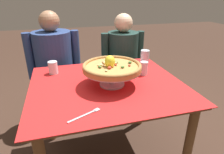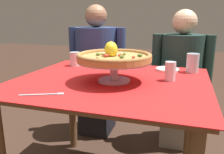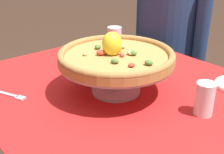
# 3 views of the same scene
# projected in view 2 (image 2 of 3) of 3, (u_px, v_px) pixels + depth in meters

# --- Properties ---
(dining_table) EXTENTS (1.09, 0.96, 0.74)m
(dining_table) POSITION_uv_depth(u_px,v_px,m) (111.00, 98.00, 1.37)
(dining_table) COLOR brown
(dining_table) RESTS_ON ground
(pizza_stand) EXTENTS (0.40, 0.40, 0.12)m
(pizza_stand) POSITION_uv_depth(u_px,v_px,m) (114.00, 66.00, 1.29)
(pizza_stand) COLOR #B7B7C1
(pizza_stand) RESTS_ON dining_table
(pizza) EXTENTS (0.41, 0.41, 0.10)m
(pizza) POSITION_uv_depth(u_px,v_px,m) (114.00, 56.00, 1.27)
(pizza) COLOR #BC8447
(pizza) RESTS_ON pizza_stand
(water_glass_back_right) EXTENTS (0.08, 0.08, 0.12)m
(water_glass_back_right) POSITION_uv_depth(u_px,v_px,m) (192.00, 64.00, 1.51)
(water_glass_back_right) COLOR silver
(water_glass_back_right) RESTS_ON dining_table
(water_glass_side_right) EXTENTS (0.06, 0.06, 0.11)m
(water_glass_side_right) POSITION_uv_depth(u_px,v_px,m) (170.00, 73.00, 1.31)
(water_glass_side_right) COLOR white
(water_glass_side_right) RESTS_ON dining_table
(water_glass_back_left) EXTENTS (0.07, 0.07, 0.10)m
(water_glass_back_left) POSITION_uv_depth(u_px,v_px,m) (75.00, 60.00, 1.72)
(water_glass_back_left) COLOR white
(water_glass_back_left) RESTS_ON dining_table
(side_plate) EXTENTS (0.16, 0.16, 0.02)m
(side_plate) POSITION_uv_depth(u_px,v_px,m) (167.00, 69.00, 1.57)
(side_plate) COLOR silver
(side_plate) RESTS_ON dining_table
(dinner_fork) EXTENTS (0.19, 0.10, 0.01)m
(dinner_fork) POSITION_uv_depth(u_px,v_px,m) (44.00, 95.00, 1.08)
(dinner_fork) COLOR #B7B7C1
(dinner_fork) RESTS_ON dining_table
(diner_left) EXTENTS (0.54, 0.39, 1.19)m
(diner_left) POSITION_uv_depth(u_px,v_px,m) (97.00, 72.00, 2.18)
(diner_left) COLOR black
(diner_left) RESTS_ON ground
(diner_right) EXTENTS (0.50, 0.34, 1.15)m
(diner_right) POSITION_uv_depth(u_px,v_px,m) (180.00, 82.00, 1.98)
(diner_right) COLOR gray
(diner_right) RESTS_ON ground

